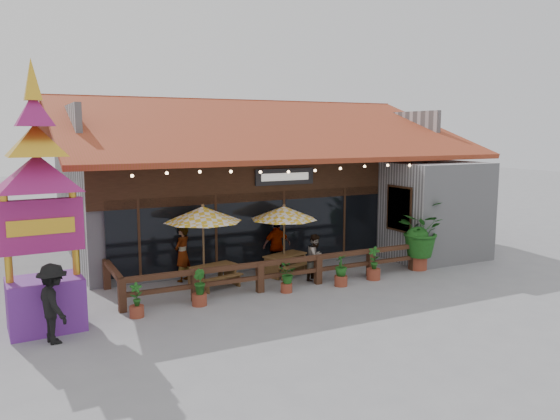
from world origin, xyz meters
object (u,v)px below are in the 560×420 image
picnic_table_left (214,272)px  pedestrian (53,304)px  umbrella_left (203,214)px  umbrella_right (284,213)px  thai_sign_tower (38,180)px  tropical_plant (419,231)px  picnic_table_right (285,261)px

picnic_table_left → pedestrian: bearing=-150.8°
umbrella_left → umbrella_right: 2.81m
thai_sign_tower → pedestrian: size_ratio=3.77×
picnic_table_left → thai_sign_tower: bearing=-161.0°
tropical_plant → umbrella_left: bearing=169.1°
umbrella_left → picnic_table_right: size_ratio=1.57×
picnic_table_left → pedestrian: size_ratio=0.89×
umbrella_left → picnic_table_left: umbrella_left is taller
picnic_table_right → pedestrian: pedestrian is taller
umbrella_left → umbrella_right: (2.81, 0.06, -0.16)m
umbrella_right → tropical_plant: size_ratio=1.02×
umbrella_left → tropical_plant: bearing=-10.9°
pedestrian → umbrella_left: bearing=-71.7°
tropical_plant → picnic_table_right: bearing=162.2°
thai_sign_tower → pedestrian: 2.89m
picnic_table_left → picnic_table_right: picnic_table_right is taller
umbrella_right → thai_sign_tower: size_ratio=0.35×
umbrella_left → picnic_table_right: (2.83, 0.02, -1.76)m
thai_sign_tower → pedestrian: thai_sign_tower is taller
picnic_table_right → picnic_table_left: bearing=-174.8°
picnic_table_left → tropical_plant: bearing=-9.6°
picnic_table_right → umbrella_left: bearing=-179.6°
umbrella_right → picnic_table_right: bearing=-59.8°
umbrella_left → picnic_table_right: bearing=0.4°
umbrella_left → picnic_table_left: (0.25, -0.21, -1.78)m
tropical_plant → pedestrian: tropical_plant is taller
umbrella_left → thai_sign_tower: (-4.62, -1.89, 1.39)m
umbrella_right → umbrella_left: bearing=-178.7°
picnic_table_right → umbrella_right: bearing=120.2°
umbrella_left → picnic_table_left: 1.81m
thai_sign_tower → tropical_plant: thai_sign_tower is taller
picnic_table_left → picnic_table_right: size_ratio=0.90×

